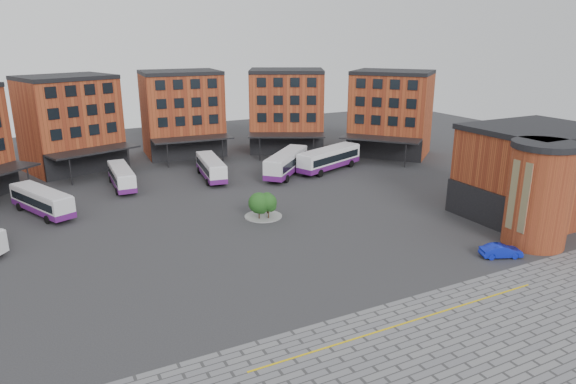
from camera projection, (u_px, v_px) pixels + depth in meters
name	position (u px, v px, depth m)	size (l,w,h in m)	color
ground	(296.00, 258.00, 49.16)	(160.00, 160.00, 0.00)	#28282B
yellow_line	(409.00, 322.00, 38.12)	(26.00, 0.15, 0.02)	gold
main_building	(150.00, 126.00, 77.48)	(94.14, 42.48, 14.60)	#994221
east_building	(535.00, 176.00, 57.54)	(17.40, 15.40, 10.60)	#994221
tree_island	(263.00, 204.00, 59.15)	(4.40, 4.40, 3.22)	gray
bus_b	(42.00, 201.00, 60.54)	(6.67, 11.08, 3.09)	silver
bus_c	(122.00, 177.00, 71.24)	(2.87, 10.49, 2.94)	white
bus_d	(211.00, 168.00, 75.75)	(3.98, 11.25, 3.10)	white
bus_e	(286.00, 163.00, 77.60)	(10.96, 10.78, 3.52)	silver
bus_f	(329.00, 159.00, 80.23)	(12.77, 7.25, 3.54)	white
blue_car	(501.00, 251.00, 49.11)	(1.37, 3.93, 1.29)	#0E1EB9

